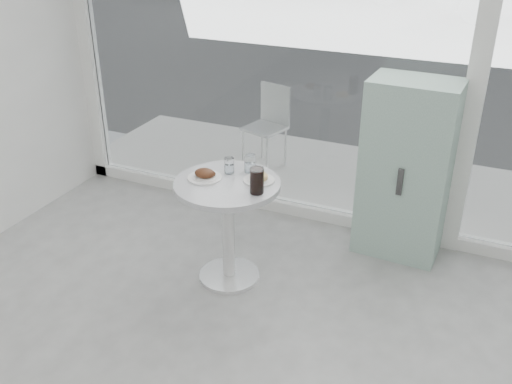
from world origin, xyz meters
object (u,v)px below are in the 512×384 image
at_px(mint_cabinet, 406,170).
at_px(plate_donut, 259,178).
at_px(main_table, 228,211).
at_px(cola_glass, 257,181).
at_px(plate_fritter, 205,175).
at_px(water_tumbler_a, 229,166).
at_px(patio_chair, 269,121).
at_px(water_tumbler_b, 250,165).

bearing_deg(mint_cabinet, plate_donut, -134.35).
xyz_separation_m(main_table, mint_cabinet, (1.03, 0.88, 0.13)).
xyz_separation_m(mint_cabinet, cola_glass, (-0.78, -0.95, 0.18)).
xyz_separation_m(main_table, cola_glass, (0.25, -0.07, 0.30)).
relative_size(plate_fritter, water_tumbler_a, 2.11).
height_order(mint_cabinet, cola_glass, mint_cabinet).
bearing_deg(mint_cabinet, patio_chair, 149.66).
height_order(plate_donut, cola_glass, cola_glass).
xyz_separation_m(plate_fritter, water_tumbler_a, (0.11, 0.15, 0.02)).
relative_size(main_table, cola_glass, 4.44).
bearing_deg(main_table, mint_cabinet, 40.51).
height_order(plate_donut, water_tumbler_a, water_tumbler_a).
bearing_deg(main_table, plate_fritter, -175.99).
bearing_deg(plate_donut, water_tumbler_a, 171.40).
relative_size(main_table, water_tumbler_a, 6.97).
bearing_deg(water_tumbler_a, plate_fritter, -125.66).
distance_m(main_table, cola_glass, 0.40).
relative_size(plate_fritter, water_tumbler_b, 1.84).
xyz_separation_m(patio_chair, water_tumbler_a, (0.42, -1.73, 0.30)).
bearing_deg(plate_donut, main_table, -151.52).
height_order(patio_chair, water_tumbler_b, water_tumbler_b).
bearing_deg(plate_fritter, cola_glass, -7.65).
bearing_deg(water_tumbler_b, patio_chair, 108.34).
bearing_deg(mint_cabinet, water_tumbler_b, -141.89).
bearing_deg(main_table, patio_chair, 104.27).
bearing_deg(plate_fritter, plate_donut, 18.09).
bearing_deg(water_tumbler_b, main_table, -110.06).
bearing_deg(mint_cabinet, water_tumbler_a, -142.61).
bearing_deg(patio_chair, plate_fritter, -65.02).
distance_m(plate_fritter, water_tumbler_a, 0.18).
bearing_deg(main_table, water_tumbler_a, 110.29).
xyz_separation_m(main_table, plate_fritter, (-0.16, -0.01, 0.25)).
height_order(water_tumbler_a, water_tumbler_b, water_tumbler_b).
relative_size(plate_donut, cola_glass, 1.22).
bearing_deg(cola_glass, plate_donut, 109.29).
bearing_deg(water_tumbler_b, plate_fritter, -136.96).
bearing_deg(patio_chair, main_table, -60.32).
relative_size(water_tumbler_a, water_tumbler_b, 0.87).
height_order(main_table, cola_glass, cola_glass).
relative_size(main_table, plate_donut, 3.63).
bearing_deg(cola_glass, mint_cabinet, 50.34).
bearing_deg(plate_donut, mint_cabinet, 42.74).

